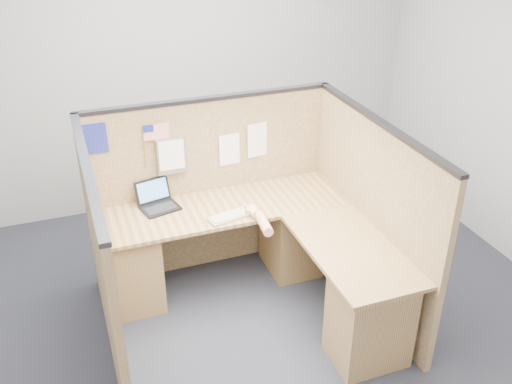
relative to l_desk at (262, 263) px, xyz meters
name	(u,v)px	position (x,y,z in m)	size (l,w,h in m)	color
floor	(252,332)	(-0.18, -0.29, -0.39)	(5.00, 5.00, 0.00)	#21232E
wall_back	(172,70)	(-0.18, 1.96, 1.01)	(5.00, 5.00, 0.00)	#9EA0A3
cubicle_partitions	(232,217)	(-0.18, 0.14, 0.38)	(2.06, 1.83, 1.53)	brown
l_desk	(262,263)	(0.00, 0.00, 0.00)	(1.95, 1.75, 0.73)	brown
laptop	(159,200)	(-0.66, 0.57, 0.39)	(0.32, 0.33, 0.20)	black
keyboard	(233,215)	(-0.16, 0.21, 0.35)	(0.42, 0.22, 0.03)	gray
mouse	(252,212)	(-0.01, 0.19, 0.36)	(0.11, 0.07, 0.05)	silver
hand_forearm	(260,219)	(0.00, 0.05, 0.38)	(0.11, 0.40, 0.08)	tan
blue_poster	(95,139)	(-1.06, 0.68, 0.93)	(0.18, 0.00, 0.24)	navy
american_flag	(153,134)	(-0.63, 0.67, 0.91)	(0.20, 0.01, 0.35)	olive
file_holder	(171,156)	(-0.51, 0.66, 0.71)	(0.23, 0.05, 0.29)	slate
paper_left	(260,139)	(0.24, 0.68, 0.73)	(0.23, 0.00, 0.29)	white
paper_right	(231,149)	(-0.01, 0.68, 0.68)	(0.21, 0.00, 0.26)	white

